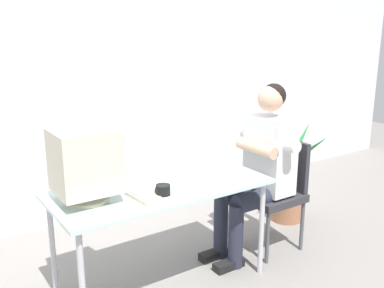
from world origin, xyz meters
The scene contains 9 objects.
ground_plane centered at (0.00, 0.00, 0.00)m, with size 12.00×12.00×0.00m, color gray.
wall_back centered at (0.30, 1.40, 1.50)m, with size 8.00×0.10×3.00m, color silver.
desk centered at (0.00, 0.00, 0.66)m, with size 1.44×0.65×0.72m.
crt_monitor centered at (-0.49, 0.03, 0.97)m, with size 0.37×0.33×0.44m.
keyboard centered at (-0.18, -0.02, 0.74)m, with size 0.21×0.48×0.03m.
office_chair centered at (1.04, -0.01, 0.50)m, with size 0.43×0.43×0.87m.
person_seated centered at (0.86, -0.01, 0.72)m, with size 0.68×0.58×1.33m.
potted_plant centered at (1.49, 0.28, 0.37)m, with size 0.62×0.72×0.91m.
desk_mug centered at (-0.10, -0.19, 0.77)m, with size 0.09×0.10×0.09m.
Camera 1 is at (-1.35, -2.36, 1.74)m, focal length 41.28 mm.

